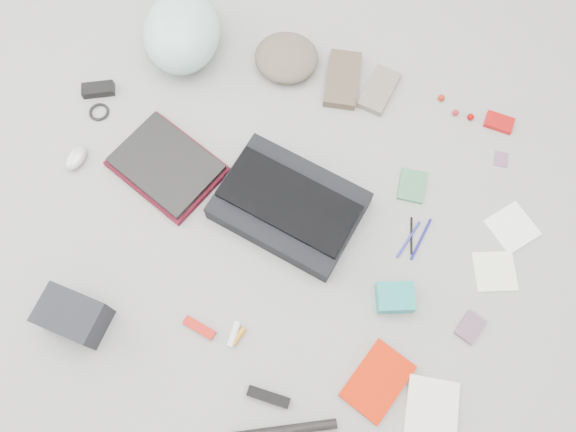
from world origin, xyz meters
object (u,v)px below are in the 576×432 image
(messenger_bag, at_px, (289,206))
(laptop, at_px, (166,164))
(book_red, at_px, (378,381))
(bike_helmet, at_px, (182,32))
(camera_bag, at_px, (73,316))
(accordion_wallet, at_px, (395,298))

(messenger_bag, xyz_separation_m, laptop, (-0.43, 0.03, -0.00))
(laptop, xyz_separation_m, book_red, (0.83, -0.48, -0.02))
(bike_helmet, height_order, camera_bag, bike_helmet)
(bike_helmet, xyz_separation_m, accordion_wallet, (0.92, -0.70, -0.07))
(messenger_bag, distance_m, bike_helmet, 0.73)
(messenger_bag, xyz_separation_m, bike_helmet, (-0.53, 0.50, 0.06))
(bike_helmet, distance_m, book_red, 1.33)
(messenger_bag, bearing_deg, camera_bag, -121.03)
(messenger_bag, height_order, book_red, messenger_bag)
(messenger_bag, bearing_deg, bike_helmet, 150.30)
(laptop, bearing_deg, messenger_bag, 19.27)
(book_red, distance_m, accordion_wallet, 0.25)
(messenger_bag, height_order, laptop, messenger_bag)
(messenger_bag, height_order, camera_bag, camera_bag)
(camera_bag, bearing_deg, laptop, 87.80)
(messenger_bag, distance_m, book_red, 0.60)
(book_red, bearing_deg, accordion_wallet, 113.04)
(laptop, distance_m, accordion_wallet, 0.85)
(bike_helmet, relative_size, book_red, 1.64)
(laptop, relative_size, book_red, 1.58)
(bike_helmet, relative_size, accordion_wallet, 3.05)
(book_red, relative_size, accordion_wallet, 1.86)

